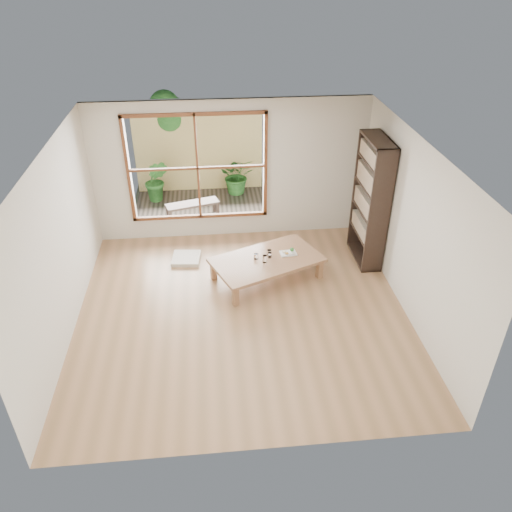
{
  "coord_description": "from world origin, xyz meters",
  "views": [
    {
      "loc": [
        -0.39,
        -6.06,
        4.83
      ],
      "look_at": [
        0.29,
        0.7,
        0.55
      ],
      "focal_mm": 35.0,
      "sensor_mm": 36.0,
      "label": 1
    }
  ],
  "objects": [
    {
      "name": "bookshelf",
      "position": [
        2.3,
        1.34,
        1.11
      ],
      "size": [
        0.35,
        1.0,
        2.21
      ],
      "primitive_type": "cube",
      "color": "black",
      "rests_on": "ground"
    },
    {
      "name": "shrub_right",
      "position": [
        0.22,
        4.26,
        0.44
      ],
      "size": [
        0.82,
        0.73,
        0.84
      ],
      "primitive_type": "imported",
      "rotation": [
        0.0,
        0.0,
        0.1
      ],
      "color": "#2F6826",
      "rests_on": "deck"
    },
    {
      "name": "food_tray",
      "position": [
        0.87,
        0.99,
        0.41
      ],
      "size": [
        0.29,
        0.22,
        0.09
      ],
      "rotation": [
        0.0,
        0.0,
        0.11
      ],
      "color": "white",
      "rests_on": "low_table"
    },
    {
      "name": "glass_tall",
      "position": [
        0.44,
        0.75,
        0.45
      ],
      "size": [
        0.07,
        0.07,
        0.13
      ],
      "primitive_type": "cylinder",
      "color": "silver",
      "rests_on": "low_table"
    },
    {
      "name": "low_table",
      "position": [
        0.48,
        0.85,
        0.34
      ],
      "size": [
        2.01,
        1.6,
        0.39
      ],
      "rotation": [
        0.0,
        0.0,
        0.4
      ],
      "color": "#996A4A",
      "rests_on": "ground"
    },
    {
      "name": "garden_bench",
      "position": [
        -0.77,
        3.13,
        0.3
      ],
      "size": [
        1.11,
        0.59,
        0.34
      ],
      "rotation": [
        0.0,
        0.0,
        0.28
      ],
      "color": "black",
      "rests_on": "deck"
    },
    {
      "name": "shrub_left",
      "position": [
        -1.54,
        4.03,
        0.49
      ],
      "size": [
        0.58,
        0.5,
        0.93
      ],
      "primitive_type": "imported",
      "rotation": [
        0.0,
        0.0,
        -0.19
      ],
      "color": "#2F6826",
      "rests_on": "deck"
    },
    {
      "name": "glass_small",
      "position": [
        0.3,
        0.87,
        0.43
      ],
      "size": [
        0.07,
        0.07,
        0.09
      ],
      "primitive_type": "cylinder",
      "color": "silver",
      "rests_on": "low_table"
    },
    {
      "name": "glass_mid",
      "position": [
        0.53,
        0.89,
        0.43
      ],
      "size": [
        0.07,
        0.07,
        0.09
      ],
      "primitive_type": "cylinder",
      "color": "silver",
      "rests_on": "low_table"
    },
    {
      "name": "ground",
      "position": [
        0.0,
        0.0,
        0.0
      ],
      "size": [
        5.0,
        5.0,
        0.0
      ],
      "primitive_type": "plane",
      "color": "#AC7E56",
      "rests_on": "ground"
    },
    {
      "name": "glass_short",
      "position": [
        0.53,
        0.97,
        0.43
      ],
      "size": [
        0.08,
        0.08,
        0.1
      ],
      "primitive_type": "cylinder",
      "color": "silver",
      "rests_on": "low_table"
    },
    {
      "name": "garden_tree",
      "position": [
        -1.28,
        4.86,
        1.63
      ],
      "size": [
        1.04,
        0.85,
        2.22
      ],
      "color": "#4C3D2D",
      "rests_on": "ground"
    },
    {
      "name": "bamboo_fence",
      "position": [
        -0.6,
        4.56,
        0.9
      ],
      "size": [
        2.8,
        0.06,
        1.8
      ],
      "primitive_type": "cube",
      "color": "tan",
      "rests_on": "ground"
    },
    {
      "name": "deck",
      "position": [
        -0.6,
        3.56,
        0.0
      ],
      "size": [
        2.8,
        2.0,
        0.05
      ],
      "primitive_type": "cube",
      "color": "#3D342C",
      "rests_on": "ground"
    },
    {
      "name": "floor_cushion",
      "position": [
        -0.89,
        1.56,
        0.04
      ],
      "size": [
        0.53,
        0.53,
        0.07
      ],
      "primitive_type": "cube",
      "rotation": [
        0.0,
        0.0,
        -0.1
      ],
      "color": "silver",
      "rests_on": "ground"
    }
  ]
}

